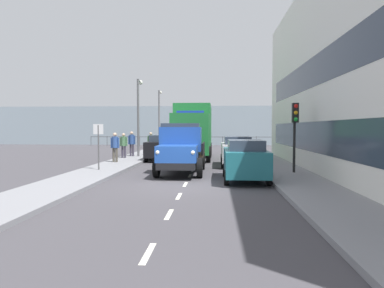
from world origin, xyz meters
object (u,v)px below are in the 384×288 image
traffic_light_near (295,122)px  car_black_oppositeside_0 (163,147)px  pedestrian_near_railing (124,143)px  street_sign (98,139)px  pedestrian_couple_a (151,141)px  pedestrian_strolling (132,142)px  lorry_cargo_green (193,130)px  lamp_post_promenade (139,110)px  car_white_kerbside_1 (237,151)px  pedestrian_with_bag (115,145)px  truck_vintage_blue (181,149)px  car_teal_kerbside_near (245,160)px  lamp_post_far (159,113)px  car_maroon_oppositeside_1 (172,144)px

traffic_light_near → car_black_oppositeside_0: bearing=-45.5°
pedestrian_near_railing → street_sign: street_sign is taller
pedestrian_near_railing → pedestrian_couple_a: (-1.37, -2.85, 0.02)m
car_black_oppositeside_0 → pedestrian_strolling: bearing=-32.6°
lorry_cargo_green → pedestrian_couple_a: (3.34, -1.43, -0.91)m
car_black_oppositeside_0 → pedestrian_couple_a: bearing=-65.7°
pedestrian_near_railing → lamp_post_promenade: bearing=-112.6°
car_white_kerbside_1 → lamp_post_promenade: lamp_post_promenade is taller
pedestrian_with_bag → lamp_post_promenade: lamp_post_promenade is taller
pedestrian_near_railing → truck_vintage_blue: bearing=123.1°
pedestrian_with_bag → pedestrian_couple_a: (-1.10, -5.89, -0.03)m
pedestrian_strolling → lamp_post_promenade: bearing=-153.6°
car_teal_kerbside_near → pedestrian_strolling: pedestrian_strolling is taller
pedestrian_couple_a → lamp_post_far: bearing=-85.0°
lamp_post_promenade → pedestrian_near_railing: bearing=67.4°
lamp_post_promenade → car_teal_kerbside_near: bearing=122.2°
car_white_kerbside_1 → car_black_oppositeside_0: size_ratio=0.99×
lamp_post_promenade → lamp_post_far: 10.68m
pedestrian_strolling → lamp_post_far: bearing=-91.6°
lamp_post_promenade → lamp_post_far: size_ratio=0.95×
car_teal_kerbside_near → lamp_post_promenade: (6.85, -10.89, 2.65)m
lamp_post_promenade → lamp_post_far: bearing=-89.1°
pedestrian_with_bag → pedestrian_couple_a: 5.99m
pedestrian_couple_a → car_white_kerbside_1: bearing=134.3°
car_teal_kerbside_near → street_sign: street_sign is taller
truck_vintage_blue → pedestrian_couple_a: (3.29, -9.98, -0.01)m
street_sign → lamp_post_promenade: bearing=-90.9°
car_maroon_oppositeside_1 → pedestrian_strolling: (2.50, 3.54, 0.32)m
car_teal_kerbside_near → lamp_post_far: size_ratio=0.66×
pedestrian_near_railing → lamp_post_promenade: 3.01m
car_black_oppositeside_0 → car_white_kerbside_1: bearing=145.4°
car_white_kerbside_1 → lamp_post_far: lamp_post_far is taller
car_teal_kerbside_near → lamp_post_promenade: size_ratio=0.70×
car_teal_kerbside_near → car_white_kerbside_1: same height
car_white_kerbside_1 → pedestrian_near_railing: pedestrian_near_railing is taller
lorry_cargo_green → traffic_light_near: size_ratio=2.56×
car_teal_kerbside_near → pedestrian_with_bag: pedestrian_with_bag is taller
car_black_oppositeside_0 → street_sign: street_sign is taller
truck_vintage_blue → car_maroon_oppositeside_1: (1.93, -12.12, -0.28)m
car_black_oppositeside_0 → lamp_post_far: lamp_post_far is taller
lorry_cargo_green → car_maroon_oppositeside_1: (1.98, -3.57, -1.18)m
truck_vintage_blue → street_sign: truck_vintage_blue is taller
traffic_light_near → lamp_post_far: (9.42, -19.85, 1.23)m
pedestrian_near_railing → traffic_light_near: 12.53m
pedestrian_with_bag → lamp_post_far: lamp_post_far is taller
lorry_cargo_green → lamp_post_far: lamp_post_far is taller
car_black_oppositeside_0 → traffic_light_near: (-7.22, 7.34, 1.58)m
lamp_post_far → pedestrian_with_bag: bearing=89.0°
truck_vintage_blue → car_maroon_oppositeside_1: size_ratio=1.30×
lorry_cargo_green → traffic_light_near: (-5.24, 8.91, 0.40)m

